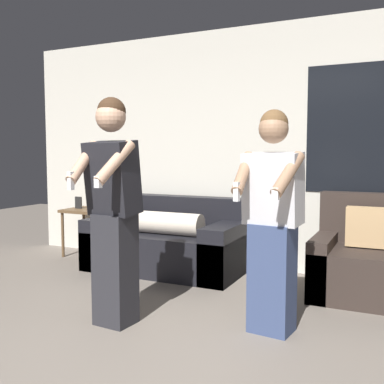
% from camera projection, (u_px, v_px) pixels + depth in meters
% --- Properties ---
extents(wall_back, '(6.03, 0.07, 2.70)m').
position_uv_depth(wall_back, '(256.00, 149.00, 5.01)').
color(wall_back, beige).
rests_on(wall_back, ground_plane).
extents(couch, '(1.72, 0.90, 0.80)m').
position_uv_depth(couch, '(168.00, 243.00, 5.02)').
color(couch, black).
rests_on(couch, ground_plane).
extents(armchair, '(0.90, 0.88, 0.92)m').
position_uv_depth(armchair, '(366.00, 262.00, 4.09)').
color(armchair, '#332823').
rests_on(armchair, ground_plane).
extents(side_table, '(0.58, 0.49, 0.75)m').
position_uv_depth(side_table, '(89.00, 215.00, 5.70)').
color(side_table, brown).
rests_on(side_table, ground_plane).
extents(person_left, '(0.43, 0.50, 1.71)m').
position_uv_depth(person_left, '(113.00, 208.00, 3.35)').
color(person_left, '#28282D').
rests_on(person_left, ground_plane).
extents(person_right, '(0.46, 0.50, 1.61)m').
position_uv_depth(person_right, '(272.00, 221.00, 3.21)').
color(person_right, '#384770').
rests_on(person_right, ground_plane).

